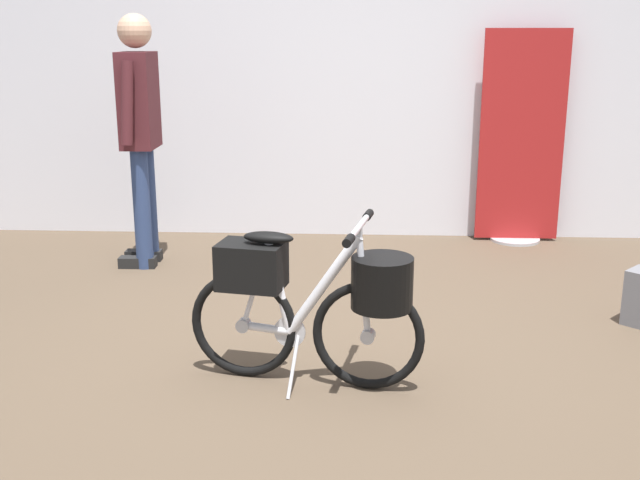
% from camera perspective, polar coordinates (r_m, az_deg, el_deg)
% --- Properties ---
extents(ground_plane, '(7.99, 7.99, 0.00)m').
position_cam_1_polar(ground_plane, '(3.52, 0.31, -9.85)').
color(ground_plane, brown).
extents(back_wall, '(7.99, 0.10, 2.68)m').
position_cam_1_polar(back_wall, '(5.72, 1.50, 13.65)').
color(back_wall, silver).
rests_on(back_wall, ground_plane).
extents(floor_banner_stand, '(0.60, 0.36, 1.52)m').
position_cam_1_polar(floor_banner_stand, '(5.73, 14.72, 6.50)').
color(floor_banner_stand, '#B7B7BC').
rests_on(floor_banner_stand, ground_plane).
extents(folding_bike_foreground, '(1.03, 0.53, 0.74)m').
position_cam_1_polar(folding_bike_foreground, '(3.28, -0.38, -4.25)').
color(folding_bike_foreground, black).
rests_on(folding_bike_foreground, ground_plane).
extents(visitor_near_wall, '(0.28, 0.54, 1.61)m').
position_cam_1_polar(visitor_near_wall, '(5.05, -13.26, 8.22)').
color(visitor_near_wall, navy).
rests_on(visitor_near_wall, ground_plane).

